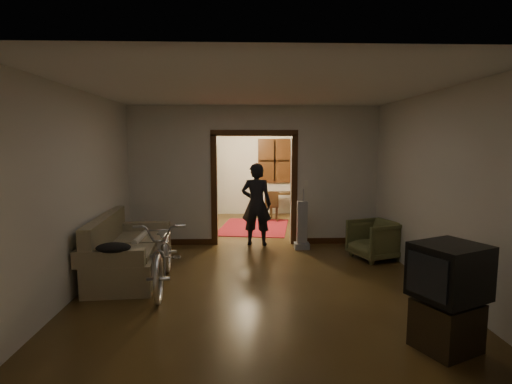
{
  "coord_description": "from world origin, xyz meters",
  "views": [
    {
      "loc": [
        -0.24,
        -7.3,
        2.06
      ],
      "look_at": [
        0.0,
        -0.3,
        1.2
      ],
      "focal_mm": 28.0,
      "sensor_mm": 36.0,
      "label": 1
    }
  ],
  "objects_px": {
    "sofa": "(129,246)",
    "bicycle": "(164,252)",
    "person": "(256,204)",
    "desk": "(286,205)",
    "armchair": "(374,240)",
    "locker": "(200,184)"
  },
  "relations": [
    {
      "from": "sofa",
      "to": "bicycle",
      "type": "xyz_separation_m",
      "value": [
        0.64,
        -0.52,
        0.04
      ]
    },
    {
      "from": "person",
      "to": "sofa",
      "type": "bearing_deg",
      "value": 51.58
    },
    {
      "from": "bicycle",
      "to": "person",
      "type": "relative_size",
      "value": 1.16
    },
    {
      "from": "bicycle",
      "to": "desk",
      "type": "height_order",
      "value": "bicycle"
    },
    {
      "from": "sofa",
      "to": "person",
      "type": "height_order",
      "value": "person"
    },
    {
      "from": "armchair",
      "to": "person",
      "type": "relative_size",
      "value": 0.46
    },
    {
      "from": "person",
      "to": "desk",
      "type": "xyz_separation_m",
      "value": [
        0.94,
        3.12,
        -0.5
      ]
    },
    {
      "from": "locker",
      "to": "armchair",
      "type": "bearing_deg",
      "value": -52.0
    },
    {
      "from": "desk",
      "to": "armchair",
      "type": "bearing_deg",
      "value": -62.49
    },
    {
      "from": "locker",
      "to": "desk",
      "type": "xyz_separation_m",
      "value": [
        2.38,
        0.05,
        -0.59
      ]
    },
    {
      "from": "desk",
      "to": "bicycle",
      "type": "bearing_deg",
      "value": -100.97
    },
    {
      "from": "armchair",
      "to": "person",
      "type": "bearing_deg",
      "value": -137.13
    },
    {
      "from": "person",
      "to": "desk",
      "type": "relative_size",
      "value": 1.82
    },
    {
      "from": "armchair",
      "to": "person",
      "type": "xyz_separation_m",
      "value": [
        -2.07,
        1.07,
        0.49
      ]
    },
    {
      "from": "person",
      "to": "locker",
      "type": "relative_size",
      "value": 0.9
    },
    {
      "from": "sofa",
      "to": "locker",
      "type": "xyz_separation_m",
      "value": [
        0.61,
        4.88,
        0.46
      ]
    },
    {
      "from": "sofa",
      "to": "armchair",
      "type": "bearing_deg",
      "value": 5.76
    },
    {
      "from": "armchair",
      "to": "person",
      "type": "distance_m",
      "value": 2.38
    },
    {
      "from": "sofa",
      "to": "bicycle",
      "type": "distance_m",
      "value": 0.83
    },
    {
      "from": "bicycle",
      "to": "desk",
      "type": "bearing_deg",
      "value": 61.28
    },
    {
      "from": "locker",
      "to": "sofa",
      "type": "bearing_deg",
      "value": -99.43
    },
    {
      "from": "armchair",
      "to": "desk",
      "type": "height_order",
      "value": "armchair"
    }
  ]
}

